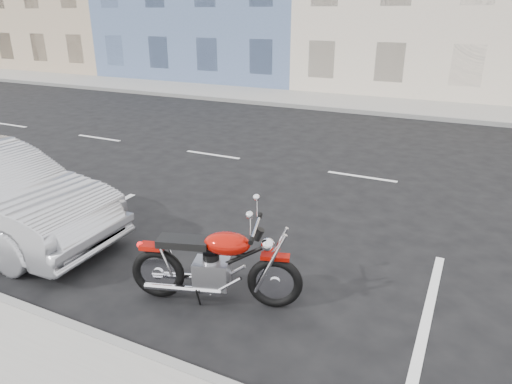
# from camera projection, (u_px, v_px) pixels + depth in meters

# --- Properties ---
(ground) EXTENTS (120.00, 120.00, 0.00)m
(ground) POSITION_uv_depth(u_px,v_px,m) (455.00, 191.00, 9.68)
(ground) COLOR black
(ground) RESTS_ON ground
(sidewalk_far) EXTENTS (80.00, 3.40, 0.15)m
(sidewalk_far) POSITION_uv_depth(u_px,v_px,m) (342.00, 102.00, 18.98)
(sidewalk_far) COLOR gray
(sidewalk_far) RESTS_ON ground
(curb_far) EXTENTS (80.00, 0.12, 0.16)m
(curb_far) POSITION_uv_depth(u_px,v_px,m) (329.00, 109.00, 17.55)
(curb_far) COLOR gray
(curb_far) RESTS_ON ground
(motorcycle) EXTENTS (2.16, 0.97, 1.12)m
(motorcycle) POSITION_uv_depth(u_px,v_px,m) (277.00, 272.00, 5.66)
(motorcycle) COLOR black
(motorcycle) RESTS_ON ground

